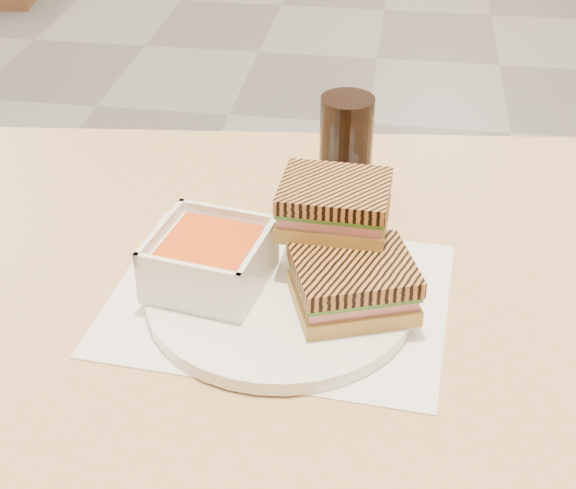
# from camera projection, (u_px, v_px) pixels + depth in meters

# --- Properties ---
(main_table) EXTENTS (1.27, 0.82, 0.75)m
(main_table) POSITION_uv_depth(u_px,v_px,m) (188.00, 346.00, 1.00)
(main_table) COLOR tan
(main_table) RESTS_ON ground
(tray_liner) EXTENTS (0.38, 0.30, 0.00)m
(tray_liner) POSITION_uv_depth(u_px,v_px,m) (279.00, 298.00, 0.89)
(tray_liner) COLOR white
(tray_liner) RESTS_ON main_table
(plate) EXTENTS (0.28, 0.28, 0.02)m
(plate) POSITION_uv_depth(u_px,v_px,m) (281.00, 296.00, 0.88)
(plate) COLOR white
(plate) RESTS_ON tray_liner
(soup_bowl) EXTENTS (0.13, 0.13, 0.06)m
(soup_bowl) POSITION_uv_depth(u_px,v_px,m) (210.00, 262.00, 0.88)
(soup_bowl) COLOR white
(soup_bowl) RESTS_ON plate
(panini_lower) EXTENTS (0.14, 0.13, 0.05)m
(panini_lower) POSITION_uv_depth(u_px,v_px,m) (353.00, 283.00, 0.84)
(panini_lower) COLOR #B38B42
(panini_lower) RESTS_ON plate
(panini_upper) EXTENTS (0.12, 0.10, 0.05)m
(panini_upper) POSITION_uv_depth(u_px,v_px,m) (334.00, 205.00, 0.88)
(panini_upper) COLOR #B38B42
(panini_upper) RESTS_ON panini_lower
(cola_glass) EXTENTS (0.07, 0.07, 0.14)m
(cola_glass) POSITION_uv_depth(u_px,v_px,m) (346.00, 151.00, 1.03)
(cola_glass) COLOR black
(cola_glass) RESTS_ON main_table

